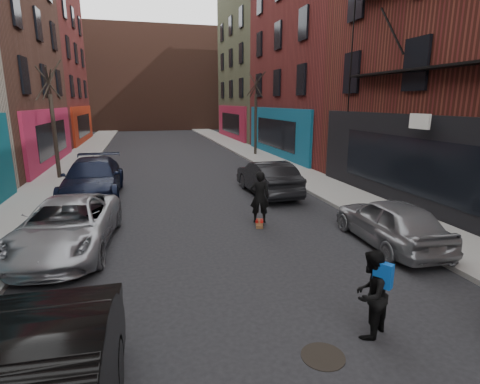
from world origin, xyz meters
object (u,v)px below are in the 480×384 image
parked_right_far (390,222)px  skateboard (259,223)px  tree_right_far (256,107)px  parked_right_end (268,178)px  pedestrian (371,294)px  parked_left_far (67,226)px  parked_left_end (93,178)px  manhole (323,356)px  skateboarder (259,197)px  tree_left_far (52,113)px

parked_right_far → skateboard: bearing=-37.4°
tree_right_far → parked_right_end: size_ratio=1.53×
parked_right_far → parked_right_end: bearing=-74.8°
parked_right_end → pedestrian: size_ratio=2.87×
parked_left_far → parked_left_end: (0.01, 6.00, 0.11)m
tree_right_far → parked_right_end: tree_right_far is taller
parked_left_far → pedestrian: 7.87m
tree_right_far → manhole: bearing=-104.3°
parked_left_end → parked_right_end: size_ratio=1.24×
skateboarder → parked_left_far: bearing=22.6°
skateboard → skateboarder: skateboarder is taller
skateboard → pedestrian: pedestrian is taller
skateboarder → parked_right_far: bearing=155.2°
parked_right_end → tree_right_far: bearing=-106.2°
skateboarder → parked_left_end: bearing=-27.6°
tree_left_far → manhole: bearing=-67.0°
tree_left_far → parked_left_far: size_ratio=1.31×
tree_right_far → parked_right_far: bearing=-95.0°
parked_right_end → manhole: bearing=74.1°
pedestrian → skateboard: bearing=-122.5°
skateboard → pedestrian: 6.19m
parked_right_end → parked_right_far: bearing=100.4°
tree_right_far → parked_right_far: size_ratio=1.70×
parked_right_end → manhole: (-2.60, -10.39, -0.73)m
parked_left_far → skateboarder: 5.70m
tree_right_far → pedestrian: (-4.59, -21.71, -2.75)m
tree_left_far → skateboard: (7.78, -9.57, -3.33)m
parked_left_end → manhole: 12.69m
skateboard → tree_left_far: bearing=144.8°
tree_left_far → parked_right_far: (10.80, -12.14, -2.70)m
skateboard → manhole: 6.55m
parked_right_far → parked_right_end: (-1.40, 6.49, 0.05)m
parked_right_far → parked_right_end: 6.64m
tree_left_far → parked_left_end: (2.14, -4.26, -2.58)m
parked_right_end → skateboarder: skateboarder is taller
parked_right_end → parked_left_end: bearing=-12.6°
tree_left_far → parked_right_far: bearing=-48.3°
skateboard → manhole: size_ratio=1.14×
manhole → parked_left_far: bearing=128.9°
parked_left_end → skateboard: 7.78m
tree_left_far → manhole: size_ratio=9.29×
parked_right_far → skateboard: parked_right_far is taller
tree_left_far → skateboarder: (7.78, -9.57, -2.43)m
skateboarder → manhole: 6.62m
tree_left_far → parked_left_far: bearing=-78.3°
parked_left_far → skateboarder: skateboarder is taller
skateboarder → skateboard: bearing=-0.0°
parked_left_end → skateboarder: (5.64, -5.30, 0.15)m
parked_left_end → skateboarder: skateboarder is taller
tree_left_far → tree_right_far: (12.40, 6.00, 0.15)m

